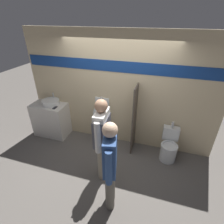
% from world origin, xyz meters
% --- Properties ---
extents(ground_plane, '(16.00, 16.00, 0.00)m').
position_xyz_m(ground_plane, '(0.00, 0.00, 0.00)').
color(ground_plane, '#5B5651').
extents(display_wall, '(4.52, 0.07, 2.70)m').
position_xyz_m(display_wall, '(0.00, 0.60, 1.36)').
color(display_wall, beige).
rests_on(display_wall, ground_plane).
extents(sink_counter, '(0.89, 0.52, 0.90)m').
position_xyz_m(sink_counter, '(-1.76, 0.31, 0.45)').
color(sink_counter, silver).
rests_on(sink_counter, ground_plane).
extents(sink_basin, '(0.44, 0.44, 0.25)m').
position_xyz_m(sink_basin, '(-1.71, 0.36, 0.95)').
color(sink_basin, silver).
rests_on(sink_basin, sink_counter).
extents(cell_phone, '(0.07, 0.14, 0.01)m').
position_xyz_m(cell_phone, '(-1.49, 0.21, 0.90)').
color(cell_phone, '#232328').
rests_on(cell_phone, sink_counter).
extents(divider_near_counter, '(0.03, 0.44, 1.64)m').
position_xyz_m(divider_near_counter, '(0.47, 0.35, 0.82)').
color(divider_near_counter, '#4C4238').
rests_on(divider_near_counter, ground_plane).
extents(urinal_near_counter, '(0.37, 0.31, 1.21)m').
position_xyz_m(urinal_near_counter, '(-0.37, 0.42, 0.79)').
color(urinal_near_counter, silver).
rests_on(urinal_near_counter, ground_plane).
extents(toilet, '(0.38, 0.54, 0.86)m').
position_xyz_m(toilet, '(1.31, 0.28, 0.30)').
color(toilet, silver).
rests_on(toilet, ground_plane).
extents(person_in_vest, '(0.24, 0.60, 1.72)m').
position_xyz_m(person_in_vest, '(0.06, -0.62, 1.00)').
color(person_in_vest, gray).
rests_on(person_in_vest, ground_plane).
extents(person_with_lanyard, '(0.28, 0.57, 1.67)m').
position_xyz_m(person_with_lanyard, '(0.39, -1.18, 0.92)').
color(person_with_lanyard, '#666056').
rests_on(person_with_lanyard, ground_plane).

